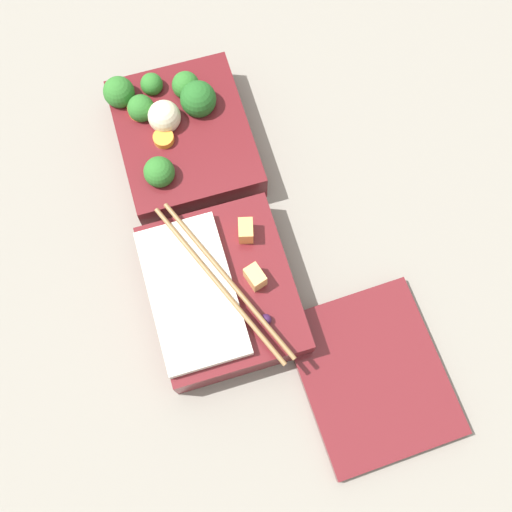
{
  "coord_description": "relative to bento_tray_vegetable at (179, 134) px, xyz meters",
  "views": [
    {
      "loc": [
        0.28,
        -0.02,
        0.66
      ],
      "look_at": [
        0.08,
        0.04,
        0.04
      ],
      "focal_mm": 42.0,
      "sensor_mm": 36.0,
      "label": 1
    }
  ],
  "objects": [
    {
      "name": "bento_lid",
      "position": [
        0.33,
        0.13,
        -0.02
      ],
      "size": [
        0.18,
        0.15,
        0.01
      ],
      "primitive_type": "cube",
      "rotation": [
        0.0,
        0.0,
        0.04
      ],
      "color": "maroon",
      "rests_on": "ground_plane"
    },
    {
      "name": "ground_plane",
      "position": [
        0.1,
        0.01,
        -0.03
      ],
      "size": [
        3.0,
        3.0,
        0.0
      ],
      "primitive_type": "plane",
      "color": "gray"
    },
    {
      "name": "bento_tray_rice",
      "position": [
        0.2,
        -0.01,
        -0.0
      ],
      "size": [
        0.2,
        0.15,
        0.07
      ],
      "color": "maroon",
      "rests_on": "ground_plane"
    },
    {
      "name": "bento_tray_vegetable",
      "position": [
        0.0,
        0.0,
        0.0
      ],
      "size": [
        0.18,
        0.15,
        0.08
      ],
      "color": "maroon",
      "rests_on": "ground_plane"
    }
  ]
}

